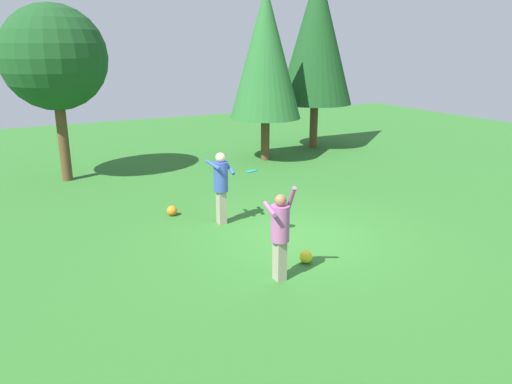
# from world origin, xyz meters

# --- Properties ---
(ground_plane) EXTENTS (40.00, 40.00, 0.00)m
(ground_plane) POSITION_xyz_m (0.00, 0.00, 0.00)
(ground_plane) COLOR #2D6B28
(person_thrower) EXTENTS (0.57, 0.58, 1.82)m
(person_thrower) POSITION_xyz_m (-1.37, -1.61, 0.98)
(person_thrower) COLOR gray
(person_thrower) RESTS_ON ground_plane
(person_catcher) EXTENTS (0.53, 0.64, 1.76)m
(person_catcher) POSITION_xyz_m (-1.08, 1.64, 1.05)
(person_catcher) COLOR gray
(person_catcher) RESTS_ON ground_plane
(frisbee) EXTENTS (0.28, 0.27, 0.13)m
(frisbee) POSITION_xyz_m (-0.96, 0.28, 1.61)
(frisbee) COLOR #2393D1
(ball_orange) EXTENTS (0.26, 0.26, 0.26)m
(ball_orange) POSITION_xyz_m (-1.97, 2.76, 0.13)
(ball_orange) COLOR orange
(ball_orange) RESTS_ON ground_plane
(ball_yellow) EXTENTS (0.26, 0.26, 0.26)m
(ball_yellow) POSITION_xyz_m (-0.53, -1.23, 0.13)
(ball_yellow) COLOR yellow
(ball_yellow) RESTS_ON ground_plane
(tree_left) EXTENTS (3.17, 3.17, 5.41)m
(tree_left) POSITION_xyz_m (-3.83, 7.68, 3.81)
(tree_left) COLOR brown
(tree_left) RESTS_ON ground_plane
(tree_right) EXTENTS (2.61, 2.61, 6.23)m
(tree_right) POSITION_xyz_m (3.23, 7.24, 3.89)
(tree_right) COLOR brown
(tree_right) RESTS_ON ground_plane
(tree_far_right) EXTENTS (3.02, 3.02, 7.23)m
(tree_far_right) POSITION_xyz_m (6.21, 8.40, 4.52)
(tree_far_right) COLOR brown
(tree_far_right) RESTS_ON ground_plane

